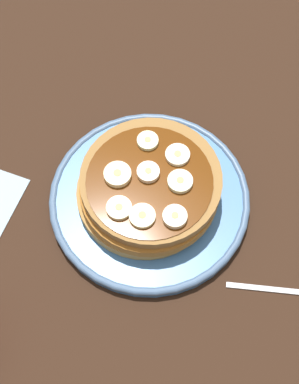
{
  "coord_description": "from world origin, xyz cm",
  "views": [
    {
      "loc": [
        -32.0,
        -11.13,
        71.14
      ],
      "look_at": [
        0.0,
        0.0,
        3.11
      ],
      "focal_mm": 53.29,
      "sensor_mm": 36.0,
      "label": 1
    }
  ],
  "objects_px": {
    "banana_slice_5": "(148,141)",
    "plate": "(150,199)",
    "banana_slice_3": "(118,175)",
    "banana_slice_4": "(142,216)",
    "banana_slice_7": "(119,208)",
    "fork": "(284,290)",
    "banana_slice_0": "(148,172)",
    "banana_slice_1": "(175,217)",
    "pancake_stack": "(149,188)",
    "banana_slice_2": "(178,155)",
    "banana_slice_6": "(180,182)"
  },
  "relations": [
    {
      "from": "plate",
      "to": "banana_slice_4",
      "type": "height_order",
      "value": "banana_slice_4"
    },
    {
      "from": "banana_slice_1",
      "to": "banana_slice_5",
      "type": "relative_size",
      "value": 1.09
    },
    {
      "from": "banana_slice_0",
      "to": "banana_slice_7",
      "type": "distance_m",
      "value": 0.06
    },
    {
      "from": "fork",
      "to": "banana_slice_1",
      "type": "bearing_deg",
      "value": 81.27
    },
    {
      "from": "banana_slice_5",
      "to": "banana_slice_2",
      "type": "bearing_deg",
      "value": -99.59
    },
    {
      "from": "pancake_stack",
      "to": "banana_slice_0",
      "type": "relative_size",
      "value": 6.56
    },
    {
      "from": "pancake_stack",
      "to": "banana_slice_1",
      "type": "distance_m",
      "value": 0.07
    },
    {
      "from": "banana_slice_4",
      "to": "banana_slice_7",
      "type": "relative_size",
      "value": 1.03
    },
    {
      "from": "plate",
      "to": "banana_slice_2",
      "type": "xyz_separation_m",
      "value": [
        0.05,
        -0.02,
        0.06
      ]
    },
    {
      "from": "banana_slice_1",
      "to": "fork",
      "type": "height_order",
      "value": "banana_slice_1"
    },
    {
      "from": "banana_slice_2",
      "to": "banana_slice_5",
      "type": "relative_size",
      "value": 1.13
    },
    {
      "from": "banana_slice_0",
      "to": "banana_slice_1",
      "type": "bearing_deg",
      "value": -133.09
    },
    {
      "from": "banana_slice_5",
      "to": "plate",
      "type": "bearing_deg",
      "value": -158.45
    },
    {
      "from": "banana_slice_2",
      "to": "banana_slice_3",
      "type": "distance_m",
      "value": 0.08
    },
    {
      "from": "banana_slice_4",
      "to": "banana_slice_5",
      "type": "bearing_deg",
      "value": 15.73
    },
    {
      "from": "pancake_stack",
      "to": "fork",
      "type": "bearing_deg",
      "value": -107.4
    },
    {
      "from": "banana_slice_5",
      "to": "fork",
      "type": "xyz_separation_m",
      "value": [
        -0.12,
        -0.23,
        -0.06
      ]
    },
    {
      "from": "banana_slice_5",
      "to": "banana_slice_7",
      "type": "relative_size",
      "value": 0.88
    },
    {
      "from": "banana_slice_0",
      "to": "banana_slice_5",
      "type": "height_order",
      "value": "banana_slice_0"
    },
    {
      "from": "banana_slice_5",
      "to": "banana_slice_4",
      "type": "bearing_deg",
      "value": -164.27
    },
    {
      "from": "banana_slice_3",
      "to": "banana_slice_5",
      "type": "distance_m",
      "value": 0.06
    },
    {
      "from": "banana_slice_3",
      "to": "banana_slice_5",
      "type": "bearing_deg",
      "value": -17.88
    },
    {
      "from": "plate",
      "to": "pancake_stack",
      "type": "relative_size",
      "value": 1.4
    },
    {
      "from": "banana_slice_6",
      "to": "fork",
      "type": "relative_size",
      "value": 0.25
    },
    {
      "from": "pancake_stack",
      "to": "banana_slice_1",
      "type": "bearing_deg",
      "value": -129.92
    },
    {
      "from": "banana_slice_1",
      "to": "plate",
      "type": "bearing_deg",
      "value": 50.15
    },
    {
      "from": "pancake_stack",
      "to": "banana_slice_1",
      "type": "xyz_separation_m",
      "value": [
        -0.04,
        -0.05,
        0.03
      ]
    },
    {
      "from": "banana_slice_7",
      "to": "fork",
      "type": "relative_size",
      "value": 0.25
    },
    {
      "from": "pancake_stack",
      "to": "banana_slice_2",
      "type": "bearing_deg",
      "value": -27.69
    },
    {
      "from": "banana_slice_2",
      "to": "banana_slice_7",
      "type": "height_order",
      "value": "same"
    },
    {
      "from": "banana_slice_1",
      "to": "banana_slice_3",
      "type": "height_order",
      "value": "same"
    },
    {
      "from": "plate",
      "to": "banana_slice_0",
      "type": "height_order",
      "value": "banana_slice_0"
    },
    {
      "from": "banana_slice_6",
      "to": "banana_slice_7",
      "type": "height_order",
      "value": "same"
    },
    {
      "from": "plate",
      "to": "banana_slice_4",
      "type": "xyz_separation_m",
      "value": [
        -0.05,
        -0.01,
        0.06
      ]
    },
    {
      "from": "plate",
      "to": "banana_slice_4",
      "type": "distance_m",
      "value": 0.08
    },
    {
      "from": "banana_slice_0",
      "to": "banana_slice_6",
      "type": "relative_size",
      "value": 0.91
    },
    {
      "from": "banana_slice_4",
      "to": "banana_slice_6",
      "type": "bearing_deg",
      "value": -25.87
    },
    {
      "from": "banana_slice_0",
      "to": "banana_slice_6",
      "type": "height_order",
      "value": "same"
    },
    {
      "from": "banana_slice_5",
      "to": "banana_slice_7",
      "type": "xyz_separation_m",
      "value": [
        -0.1,
        0.0,
        0.0
      ]
    },
    {
      "from": "banana_slice_2",
      "to": "fork",
      "type": "xyz_separation_m",
      "value": [
        -0.11,
        -0.18,
        -0.06
      ]
    },
    {
      "from": "banana_slice_0",
      "to": "banana_slice_6",
      "type": "bearing_deg",
      "value": -88.92
    },
    {
      "from": "banana_slice_3",
      "to": "fork",
      "type": "bearing_deg",
      "value": -102.93
    },
    {
      "from": "banana_slice_5",
      "to": "fork",
      "type": "relative_size",
      "value": 0.22
    },
    {
      "from": "banana_slice_3",
      "to": "banana_slice_7",
      "type": "height_order",
      "value": "banana_slice_3"
    },
    {
      "from": "pancake_stack",
      "to": "banana_slice_4",
      "type": "height_order",
      "value": "banana_slice_4"
    },
    {
      "from": "banana_slice_0",
      "to": "banana_slice_2",
      "type": "xyz_separation_m",
      "value": [
        0.04,
        -0.03,
        -0.0
      ]
    },
    {
      "from": "banana_slice_7",
      "to": "banana_slice_3",
      "type": "bearing_deg",
      "value": 22.91
    },
    {
      "from": "banana_slice_2",
      "to": "banana_slice_7",
      "type": "bearing_deg",
      "value": 154.93
    },
    {
      "from": "pancake_stack",
      "to": "plate",
      "type": "bearing_deg",
      "value": -132.6
    },
    {
      "from": "banana_slice_4",
      "to": "banana_slice_0",
      "type": "bearing_deg",
      "value": 12.36
    }
  ]
}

